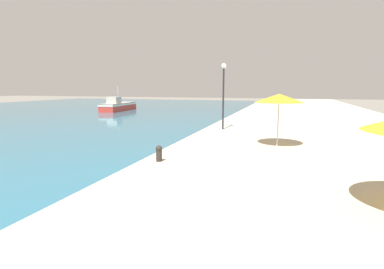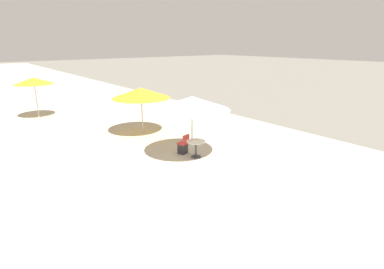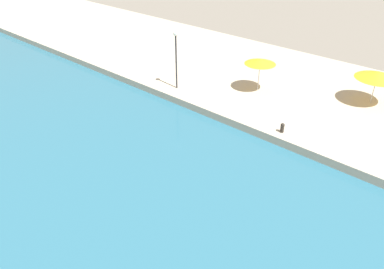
{
  "view_description": "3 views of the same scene",
  "coord_description": "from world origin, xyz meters",
  "px_view_note": "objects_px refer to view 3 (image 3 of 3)",
  "views": [
    {
      "loc": [
        5.59,
        3.7,
        3.56
      ],
      "look_at": [
        1.5,
        16.66,
        1.39
      ],
      "focal_mm": 28.0,
      "sensor_mm": 36.0,
      "label": 1
    },
    {
      "loc": [
        1.15,
        -2.36,
        5.37
      ],
      "look_at": [
        8.77,
        7.24,
        1.59
      ],
      "focal_mm": 28.0,
      "sensor_mm": 36.0,
      "label": 2
    },
    {
      "loc": [
        -18.55,
        5.19,
        12.98
      ],
      "look_at": [
        -4.0,
        18.0,
        1.19
      ],
      "focal_mm": 35.0,
      "sensor_mm": 36.0,
      "label": 3
    }
  ],
  "objects_px": {
    "cafe_umbrella_white": "(378,75)",
    "mooring_bollard": "(282,127)",
    "cafe_umbrella_striped": "(260,61)",
    "lamppost": "(176,50)"
  },
  "relations": [
    {
      "from": "cafe_umbrella_striped",
      "to": "mooring_bollard",
      "type": "bearing_deg",
      "value": -133.31
    },
    {
      "from": "mooring_bollard",
      "to": "cafe_umbrella_striped",
      "type": "bearing_deg",
      "value": 46.69
    },
    {
      "from": "cafe_umbrella_white",
      "to": "cafe_umbrella_striped",
      "type": "height_order",
      "value": "cafe_umbrella_striped"
    },
    {
      "from": "cafe_umbrella_white",
      "to": "cafe_umbrella_striped",
      "type": "relative_size",
      "value": 1.18
    },
    {
      "from": "cafe_umbrella_white",
      "to": "lamppost",
      "type": "relative_size",
      "value": 0.68
    },
    {
      "from": "lamppost",
      "to": "mooring_bollard",
      "type": "bearing_deg",
      "value": -93.33
    },
    {
      "from": "cafe_umbrella_white",
      "to": "lamppost",
      "type": "distance_m",
      "value": 14.71
    },
    {
      "from": "cafe_umbrella_white",
      "to": "cafe_umbrella_striped",
      "type": "distance_m",
      "value": 8.33
    },
    {
      "from": "cafe_umbrella_white",
      "to": "mooring_bollard",
      "type": "height_order",
      "value": "cafe_umbrella_white"
    },
    {
      "from": "cafe_umbrella_striped",
      "to": "mooring_bollard",
      "type": "height_order",
      "value": "cafe_umbrella_striped"
    }
  ]
}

